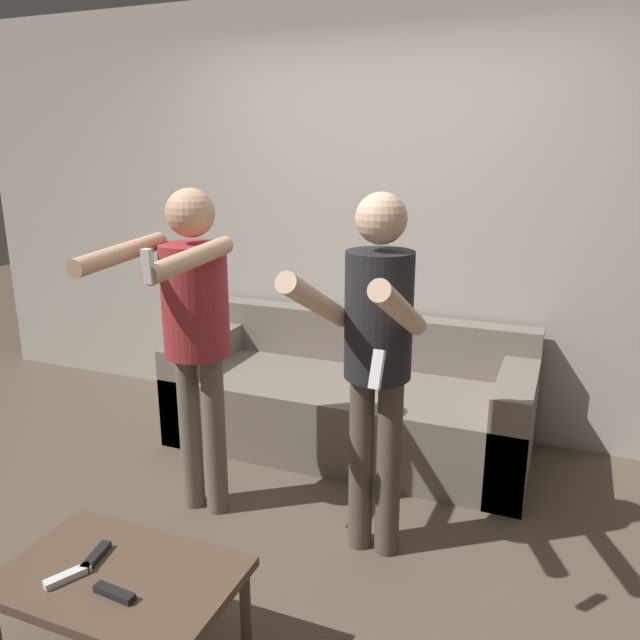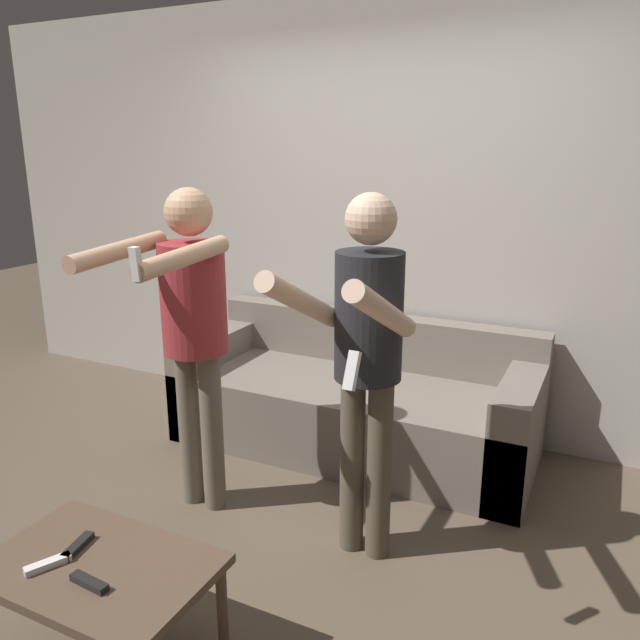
{
  "view_description": "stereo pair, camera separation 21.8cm",
  "coord_description": "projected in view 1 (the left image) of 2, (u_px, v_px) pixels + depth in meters",
  "views": [
    {
      "loc": [
        1.13,
        -2.25,
        1.79
      ],
      "look_at": [
        -0.03,
        0.62,
        0.93
      ],
      "focal_mm": 35.0,
      "sensor_mm": 36.0,
      "label": 1
    },
    {
      "loc": [
        1.33,
        -2.16,
        1.79
      ],
      "look_at": [
        -0.03,
        0.62,
        0.93
      ],
      "focal_mm": 35.0,
      "sensor_mm": 36.0,
      "label": 2
    }
  ],
  "objects": [
    {
      "name": "person_standing_left",
      "position": [
        193.0,
        318.0,
        2.92
      ],
      "size": [
        0.43,
        0.73,
        1.61
      ],
      "color": "#6B6051",
      "rests_on": "ground_plane"
    },
    {
      "name": "remote_near",
      "position": [
        114.0,
        593.0,
        1.98
      ],
      "size": [
        0.15,
        0.05,
        0.02
      ],
      "color": "black",
      "rests_on": "coffee_table"
    },
    {
      "name": "couch",
      "position": [
        350.0,
        403.0,
        3.83
      ],
      "size": [
        2.14,
        0.86,
        0.76
      ],
      "color": "slate",
      "rests_on": "ground_plane"
    },
    {
      "name": "ground_plane",
      "position": [
        276.0,
        545.0,
        2.9
      ],
      "size": [
        14.0,
        14.0,
        0.0
      ],
      "primitive_type": "plane",
      "color": "brown"
    },
    {
      "name": "remote_mid",
      "position": [
        68.0,
        576.0,
        2.06
      ],
      "size": [
        0.1,
        0.15,
        0.02
      ],
      "color": "white",
      "rests_on": "coffee_table"
    },
    {
      "name": "coffee_table",
      "position": [
        120.0,
        585.0,
        2.11
      ],
      "size": [
        0.79,
        0.51,
        0.41
      ],
      "color": "brown",
      "rests_on": "ground_plane"
    },
    {
      "name": "remote_far",
      "position": [
        96.0,
        556.0,
        2.16
      ],
      "size": [
        0.06,
        0.15,
        0.02
      ],
      "color": "black",
      "rests_on": "coffee_table"
    },
    {
      "name": "wall_back",
      "position": [
        380.0,
        218.0,
        3.94
      ],
      "size": [
        6.4,
        0.06,
        2.7
      ],
      "color": "#B7B2A8",
      "rests_on": "ground_plane"
    },
    {
      "name": "person_standing_right",
      "position": [
        376.0,
        344.0,
        2.6
      ],
      "size": [
        0.41,
        0.74,
        1.62
      ],
      "color": "brown",
      "rests_on": "ground_plane"
    }
  ]
}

